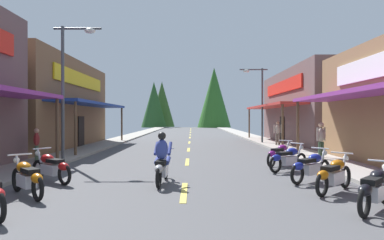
% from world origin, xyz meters
% --- Properties ---
extents(ground, '(10.35, 86.17, 0.10)m').
position_xyz_m(ground, '(0.00, 28.09, -0.05)').
color(ground, '#4C4C4F').
extents(sidewalk_left, '(2.08, 86.17, 0.12)m').
position_xyz_m(sidewalk_left, '(-6.22, 28.09, 0.06)').
color(sidewalk_left, gray).
rests_on(sidewalk_left, ground).
extents(sidewalk_right, '(2.08, 86.17, 0.12)m').
position_xyz_m(sidewalk_right, '(6.22, 28.09, 0.06)').
color(sidewalk_right, '#9E9991').
rests_on(sidewalk_right, ground).
extents(centerline_dashes, '(0.16, 62.74, 0.01)m').
position_xyz_m(centerline_dashes, '(0.00, 32.81, 0.01)').
color(centerline_dashes, '#E0C64C').
rests_on(centerline_dashes, ground).
extents(storefront_left_far, '(8.95, 12.70, 5.81)m').
position_xyz_m(storefront_left_far, '(-10.80, 22.33, 2.91)').
color(storefront_left_far, brown).
rests_on(storefront_left_far, ground).
extents(storefront_right_far, '(9.83, 13.39, 5.63)m').
position_xyz_m(storefront_right_far, '(11.24, 25.87, 2.82)').
color(storefront_right_far, brown).
rests_on(storefront_right_far, ground).
extents(streetlamp_left, '(2.14, 0.30, 6.09)m').
position_xyz_m(streetlamp_left, '(-5.25, 14.98, 3.98)').
color(streetlamp_left, '#474C51').
rests_on(streetlamp_left, ground).
extents(streetlamp_right, '(2.14, 0.30, 5.78)m').
position_xyz_m(streetlamp_right, '(5.23, 25.46, 3.81)').
color(streetlamp_right, '#474C51').
rests_on(streetlamp_right, ground).
extents(motorcycle_parked_right_1, '(1.56, 1.61, 1.04)m').
position_xyz_m(motorcycle_parked_right_1, '(4.12, 7.16, 0.49)').
color(motorcycle_parked_right_1, black).
rests_on(motorcycle_parked_right_1, ground).
extents(motorcycle_parked_right_2, '(1.60, 1.57, 1.04)m').
position_xyz_m(motorcycle_parked_right_2, '(3.98, 8.90, 0.49)').
color(motorcycle_parked_right_2, black).
rests_on(motorcycle_parked_right_2, ground).
extents(motorcycle_parked_right_3, '(1.73, 1.42, 1.04)m').
position_xyz_m(motorcycle_parked_right_3, '(3.90, 10.37, 0.49)').
color(motorcycle_parked_right_3, black).
rests_on(motorcycle_parked_right_3, ground).
extents(motorcycle_parked_right_4, '(1.78, 1.35, 1.04)m').
position_xyz_m(motorcycle_parked_right_4, '(3.79, 12.44, 0.49)').
color(motorcycle_parked_right_4, black).
rests_on(motorcycle_parked_right_4, ground).
extents(motorcycle_parked_right_5, '(1.51, 1.66, 1.04)m').
position_xyz_m(motorcycle_parked_right_5, '(3.87, 13.89, 0.49)').
color(motorcycle_parked_right_5, black).
rests_on(motorcycle_parked_right_5, ground).
extents(motorcycle_parked_left_2, '(1.58, 1.59, 1.04)m').
position_xyz_m(motorcycle_parked_left_2, '(-3.96, 8.48, 0.49)').
color(motorcycle_parked_left_2, black).
rests_on(motorcycle_parked_left_2, ground).
extents(motorcycle_parked_left_3, '(1.77, 1.37, 1.04)m').
position_xyz_m(motorcycle_parked_left_3, '(-4.12, 10.30, 0.49)').
color(motorcycle_parked_left_3, black).
rests_on(motorcycle_parked_left_3, ground).
extents(rider_cruising_lead, '(0.60, 2.14, 1.57)m').
position_xyz_m(rider_cruising_lead, '(-0.69, 10.10, 0.66)').
color(rider_cruising_lead, black).
rests_on(rider_cruising_lead, ground).
extents(pedestrian_by_shop, '(0.37, 0.54, 1.53)m').
position_xyz_m(pedestrian_by_shop, '(-6.59, 14.61, 0.88)').
color(pedestrian_by_shop, '#3F593F').
rests_on(pedestrian_by_shop, ground).
extents(pedestrian_browsing, '(0.50, 0.41, 1.79)m').
position_xyz_m(pedestrian_browsing, '(6.10, 15.23, 1.05)').
color(pedestrian_browsing, '#3F593F').
rests_on(pedestrian_browsing, ground).
extents(pedestrian_waiting, '(0.57, 0.29, 1.76)m').
position_xyz_m(pedestrian_waiting, '(6.16, 23.11, 1.03)').
color(pedestrian_waiting, '#726659').
rests_on(pedestrian_waiting, ground).
extents(treeline_backdrop, '(18.96, 11.48, 12.61)m').
position_xyz_m(treeline_backdrop, '(-0.25, 71.63, 5.47)').
color(treeline_backdrop, '#325323').
rests_on(treeline_backdrop, ground).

